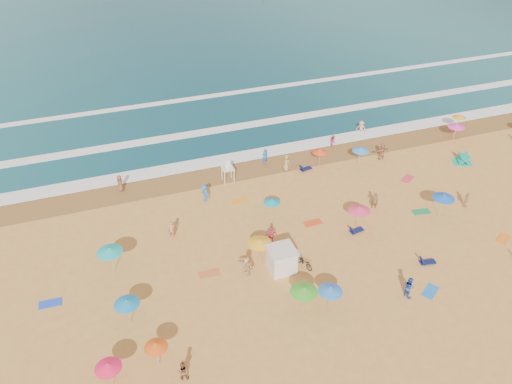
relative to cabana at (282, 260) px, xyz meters
name	(u,v)px	position (x,y,z in m)	size (l,w,h in m)	color
ground	(308,236)	(3.88, 3.14, -1.00)	(220.00, 220.00, 0.00)	gold
ocean	(150,4)	(3.88, 87.14, -1.00)	(220.00, 140.00, 0.18)	#0C4756
wet_sand	(261,166)	(3.88, 15.64, -0.99)	(220.00, 220.00, 0.00)	olive
surf_foam	(236,130)	(3.88, 24.46, -0.90)	(200.00, 18.70, 0.05)	white
cabana	(282,260)	(0.00, 0.00, 0.00)	(2.00, 2.00, 2.00)	silver
cabana_roof	(282,250)	(0.00, 0.00, 1.06)	(2.20, 2.20, 0.12)	silver
bicycle	(304,262)	(1.90, -0.30, -0.50)	(0.66, 1.90, 1.00)	black
lifeguard_stand	(228,172)	(-0.29, 14.04, 0.05)	(1.20, 1.20, 2.10)	white
beach_umbrellas	(346,210)	(7.38, 3.06, 1.10)	(51.45, 22.70, 0.81)	#F9A01A
loungers	(382,237)	(9.87, 0.65, -0.83)	(60.98, 22.04, 0.34)	#0D1545
towels	(302,260)	(2.02, 0.41, -0.98)	(45.70, 23.88, 0.03)	#E51C47
popup_tents	(495,171)	(26.43, 5.68, -0.40)	(5.33, 8.96, 1.20)	#DC307B
beachgoers	(300,193)	(5.32, 8.49, -0.14)	(31.84, 27.11, 2.13)	tan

